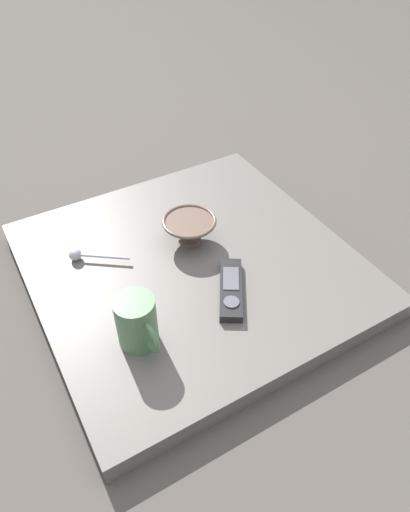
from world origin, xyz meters
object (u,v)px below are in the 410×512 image
at_px(coffee_mug, 137,322).
at_px(teaspoon, 80,255).
at_px(cereal_bowl, 189,229).
at_px(tv_remote_near, 231,289).

bearing_deg(coffee_mug, teaspoon, 94.65).
height_order(cereal_bowl, teaspoon, cereal_bowl).
xyz_separation_m(coffee_mug, tv_remote_near, (0.21, 0.02, -0.04)).
bearing_deg(cereal_bowl, tv_remote_near, -91.47).
height_order(cereal_bowl, coffee_mug, coffee_mug).
relative_size(teaspoon, tv_remote_near, 0.71).
distance_m(coffee_mug, teaspoon, 0.27).
xyz_separation_m(teaspoon, tv_remote_near, (0.23, -0.25, -0.00)).
distance_m(cereal_bowl, coffee_mug, 0.29).
relative_size(coffee_mug, teaspoon, 0.97).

